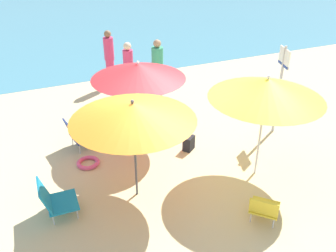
{
  "coord_description": "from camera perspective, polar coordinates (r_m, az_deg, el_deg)",
  "views": [
    {
      "loc": [
        -2.32,
        -5.4,
        4.27
      ],
      "look_at": [
        0.2,
        0.48,
        0.7
      ],
      "focal_mm": 38.86,
      "sensor_mm": 36.0,
      "label": 1
    }
  ],
  "objects": [
    {
      "name": "beach_chair_c",
      "position": [
        6.14,
        14.86,
        -12.32
      ],
      "size": [
        0.69,
        0.69,
        0.58
      ],
      "rotation": [
        0.0,
        0.0,
        0.78
      ],
      "color": "gold",
      "rests_on": "ground_plane"
    },
    {
      "name": "beach_chair_a",
      "position": [
        6.33,
        -17.41,
        -10.92
      ],
      "size": [
        0.59,
        0.57,
        0.67
      ],
      "rotation": [
        0.0,
        0.0,
        -0.02
      ],
      "color": "teal",
      "rests_on": "ground_plane"
    },
    {
      "name": "ground_plane",
      "position": [
        7.26,
        0.03,
        -6.85
      ],
      "size": [
        40.0,
        40.0,
        0.0
      ],
      "primitive_type": "plane",
      "color": "#D3BC8C"
    },
    {
      "name": "sea_water",
      "position": [
        19.23,
        -16.28,
        15.23
      ],
      "size": [
        40.0,
        16.0,
        0.01
      ],
      "primitive_type": "cube",
      "color": "teal",
      "rests_on": "ground_plane"
    },
    {
      "name": "person_c",
      "position": [
        10.82,
        -9.16,
        10.38
      ],
      "size": [
        0.28,
        0.28,
        1.67
      ],
      "rotation": [
        0.0,
        0.0,
        1.33
      ],
      "color": "#DB3866",
      "rests_on": "ground_plane"
    },
    {
      "name": "person_a",
      "position": [
        10.1,
        -6.21,
        8.84
      ],
      "size": [
        0.27,
        0.27,
        1.54
      ],
      "rotation": [
        0.0,
        0.0,
        2.08
      ],
      "color": "#DB3866",
      "rests_on": "ground_plane"
    },
    {
      "name": "person_b",
      "position": [
        9.97,
        -1.65,
        8.92
      ],
      "size": [
        0.31,
        0.31,
        1.63
      ],
      "rotation": [
        0.0,
        0.0,
        3.27
      ],
      "color": "#389970",
      "rests_on": "ground_plane"
    },
    {
      "name": "beach_chair_b",
      "position": [
        7.97,
        -14.02,
        -1.24
      ],
      "size": [
        0.61,
        0.63,
        0.67
      ],
      "rotation": [
        0.0,
        0.0,
        0.17
      ],
      "color": "navy",
      "rests_on": "ground_plane"
    },
    {
      "name": "umbrella_yellow",
      "position": [
        6.51,
        15.23,
        5.72
      ],
      "size": [
        2.03,
        2.03,
        2.04
      ],
      "color": "silver",
      "rests_on": "ground_plane"
    },
    {
      "name": "swim_ring",
      "position": [
        7.56,
        -12.42,
        -5.65
      ],
      "size": [
        0.46,
        0.46,
        0.08
      ],
      "primitive_type": "torus",
      "color": "#E54C7F",
      "rests_on": "ground_plane"
    },
    {
      "name": "beach_bag",
      "position": [
        7.8,
        3.28,
        -2.7
      ],
      "size": [
        0.31,
        0.3,
        0.32
      ],
      "primitive_type": "cube",
      "rotation": [
        0.0,
        0.0,
        0.66
      ],
      "color": "black",
      "rests_on": "ground_plane"
    },
    {
      "name": "umbrella_orange",
      "position": [
        5.79,
        -5.53,
        2.26
      ],
      "size": [
        2.06,
        2.06,
        1.87
      ],
      "color": "#4C4C51",
      "rests_on": "ground_plane"
    },
    {
      "name": "warning_sign",
      "position": [
        8.34,
        17.31,
        7.29
      ],
      "size": [
        0.17,
        0.49,
        2.04
      ],
      "rotation": [
        0.0,
        0.0,
        -0.29
      ],
      "color": "#ADADB2",
      "rests_on": "ground_plane"
    },
    {
      "name": "umbrella_red",
      "position": [
        7.55,
        -4.69,
        8.57
      ],
      "size": [
        1.97,
        1.97,
        1.85
      ],
      "color": "silver",
      "rests_on": "ground_plane"
    }
  ]
}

